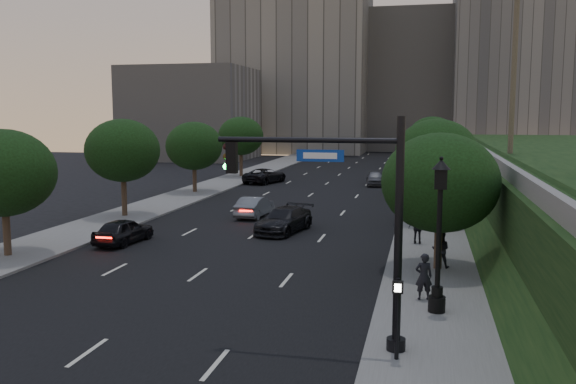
% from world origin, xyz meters
% --- Properties ---
extents(ground, '(160.00, 160.00, 0.00)m').
position_xyz_m(ground, '(0.00, 0.00, 0.00)').
color(ground, black).
rests_on(ground, ground).
extents(road_surface, '(16.00, 140.00, 0.02)m').
position_xyz_m(road_surface, '(0.00, 30.00, 0.01)').
color(road_surface, black).
rests_on(road_surface, ground).
extents(sidewalk_right, '(4.50, 140.00, 0.15)m').
position_xyz_m(sidewalk_right, '(10.25, 30.00, 0.07)').
color(sidewalk_right, slate).
rests_on(sidewalk_right, ground).
extents(sidewalk_left, '(4.50, 140.00, 0.15)m').
position_xyz_m(sidewalk_left, '(-10.25, 30.00, 0.07)').
color(sidewalk_left, slate).
rests_on(sidewalk_left, ground).
extents(parapet_wall, '(0.35, 90.00, 0.70)m').
position_xyz_m(parapet_wall, '(13.50, 28.00, 4.35)').
color(parapet_wall, slate).
rests_on(parapet_wall, embankment).
extents(office_block_left, '(26.00, 20.00, 32.00)m').
position_xyz_m(office_block_left, '(-14.00, 92.00, 16.00)').
color(office_block_left, gray).
rests_on(office_block_left, ground).
extents(office_block_mid, '(22.00, 18.00, 26.00)m').
position_xyz_m(office_block_mid, '(6.00, 102.00, 13.00)').
color(office_block_mid, '#9D9990').
rests_on(office_block_mid, ground).
extents(office_block_right, '(20.00, 22.00, 36.00)m').
position_xyz_m(office_block_right, '(24.00, 96.00, 18.00)').
color(office_block_right, slate).
rests_on(office_block_right, ground).
extents(office_block_filler, '(18.00, 16.00, 14.00)m').
position_xyz_m(office_block_filler, '(-26.00, 70.00, 7.00)').
color(office_block_filler, '#9D9990').
rests_on(office_block_filler, ground).
extents(tree_right_a, '(5.20, 5.20, 6.24)m').
position_xyz_m(tree_right_a, '(10.30, 8.00, 4.02)').
color(tree_right_a, '#38281C').
rests_on(tree_right_a, ground).
extents(tree_right_b, '(5.20, 5.20, 6.74)m').
position_xyz_m(tree_right_b, '(10.30, 20.00, 4.52)').
color(tree_right_b, '#38281C').
rests_on(tree_right_b, ground).
extents(tree_right_c, '(5.20, 5.20, 6.24)m').
position_xyz_m(tree_right_c, '(10.30, 33.00, 4.02)').
color(tree_right_c, '#38281C').
rests_on(tree_right_c, ground).
extents(tree_right_d, '(5.20, 5.20, 6.74)m').
position_xyz_m(tree_right_d, '(10.30, 47.00, 4.52)').
color(tree_right_d, '#38281C').
rests_on(tree_right_d, ground).
extents(tree_right_e, '(5.20, 5.20, 6.24)m').
position_xyz_m(tree_right_e, '(10.30, 62.00, 4.02)').
color(tree_right_e, '#38281C').
rests_on(tree_right_e, ground).
extents(tree_left_a, '(5.00, 5.00, 6.34)m').
position_xyz_m(tree_left_a, '(-10.30, 6.00, 4.21)').
color(tree_left_a, '#38281C').
rests_on(tree_left_a, ground).
extents(tree_left_b, '(5.00, 5.00, 6.71)m').
position_xyz_m(tree_left_b, '(-10.30, 18.00, 4.58)').
color(tree_left_b, '#38281C').
rests_on(tree_left_b, ground).
extents(tree_left_c, '(5.00, 5.00, 6.34)m').
position_xyz_m(tree_left_c, '(-10.30, 31.00, 4.21)').
color(tree_left_c, '#38281C').
rests_on(tree_left_c, ground).
extents(tree_left_d, '(5.00, 5.00, 6.71)m').
position_xyz_m(tree_left_d, '(-10.30, 45.00, 4.58)').
color(tree_left_d, '#38281C').
rests_on(tree_left_d, ground).
extents(traffic_signal_mast, '(5.68, 0.56, 7.00)m').
position_xyz_m(traffic_signal_mast, '(7.84, -2.08, 3.67)').
color(traffic_signal_mast, black).
rests_on(traffic_signal_mast, ground).
extents(street_lamp, '(0.64, 0.64, 5.62)m').
position_xyz_m(street_lamp, '(10.16, 1.77, 2.63)').
color(street_lamp, black).
rests_on(street_lamp, ground).
extents(pedestrian_signal, '(0.30, 0.33, 2.50)m').
position_xyz_m(pedestrian_signal, '(8.98, -2.82, 1.57)').
color(pedestrian_signal, black).
rests_on(pedestrian_signal, ground).
extents(sedan_near_left, '(2.05, 4.28, 1.41)m').
position_xyz_m(sedan_near_left, '(-6.33, 10.30, 0.71)').
color(sedan_near_left, black).
rests_on(sedan_near_left, ground).
extents(sedan_mid_left, '(1.82, 4.42, 1.42)m').
position_xyz_m(sedan_mid_left, '(-1.70, 20.19, 0.71)').
color(sedan_mid_left, slate).
rests_on(sedan_mid_left, ground).
extents(sedan_far_left, '(3.95, 5.92, 1.51)m').
position_xyz_m(sedan_far_left, '(-6.23, 40.01, 0.76)').
color(sedan_far_left, black).
rests_on(sedan_far_left, ground).
extents(sedan_near_right, '(3.09, 5.42, 1.48)m').
position_xyz_m(sedan_near_right, '(1.50, 15.32, 0.74)').
color(sedan_near_right, black).
rests_on(sedan_near_right, ground).
extents(sedan_far_right, '(2.20, 4.44, 1.45)m').
position_xyz_m(sedan_far_right, '(4.88, 40.35, 0.73)').
color(sedan_far_right, '#54565B').
rests_on(sedan_far_right, ground).
extents(pedestrian_a, '(0.72, 0.56, 1.76)m').
position_xyz_m(pedestrian_a, '(9.69, 3.11, 1.03)').
color(pedestrian_a, black).
rests_on(pedestrian_a, sidewalk_right).
extents(pedestrian_b, '(0.85, 0.69, 1.64)m').
position_xyz_m(pedestrian_b, '(10.42, 8.18, 0.97)').
color(pedestrian_b, black).
rests_on(pedestrian_b, sidewalk_right).
extents(pedestrian_c, '(1.02, 0.48, 1.69)m').
position_xyz_m(pedestrian_c, '(9.35, 13.14, 1.00)').
color(pedestrian_c, black).
rests_on(pedestrian_c, sidewalk_right).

